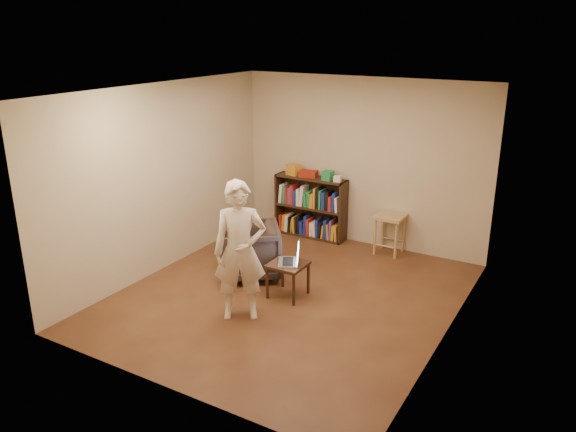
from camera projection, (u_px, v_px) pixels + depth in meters
The scene contains 15 objects.
floor at pixel (288, 296), 7.22m from camera, with size 4.50×4.50×0.00m, color #482417.
ceiling at pixel (288, 91), 6.38m from camera, with size 4.50×4.50×0.00m, color silver.
wall_back at pixel (362, 163), 8.64m from camera, with size 4.00×4.00×0.00m, color #C8B597.
wall_left at pixel (163, 178), 7.75m from camera, with size 4.50×4.50×0.00m, color #C8B597.
wall_right at pixel (454, 228), 5.85m from camera, with size 4.50×4.50×0.00m, color #C8B597.
bookshelf at pixel (311, 210), 9.17m from camera, with size 1.20×0.30×1.00m.
box_yellow at pixel (294, 170), 9.09m from camera, with size 0.21×0.15×0.17m, color orange.
red_cloth at pixel (308, 174), 9.00m from camera, with size 0.28×0.21×0.09m, color maroon.
box_green at pixel (328, 176), 8.78m from camera, with size 0.15×0.15×0.15m, color #227F42.
box_white at pixel (337, 179), 8.72m from camera, with size 0.11×0.11×0.09m, color white.
stool at pixel (390, 223), 8.44m from camera, with size 0.42×0.42×0.61m.
armchair at pixel (250, 251), 7.71m from camera, with size 0.78×0.81×0.73m, color #2F221F.
side_table at pixel (288, 269), 7.11m from camera, with size 0.44×0.44×0.45m.
laptop at pixel (292, 258), 7.08m from camera, with size 0.40×0.43×0.26m.
person at pixel (240, 251), 6.46m from camera, with size 0.61×0.40×1.67m, color beige.
Camera 1 is at (3.26, -5.63, 3.30)m, focal length 35.00 mm.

